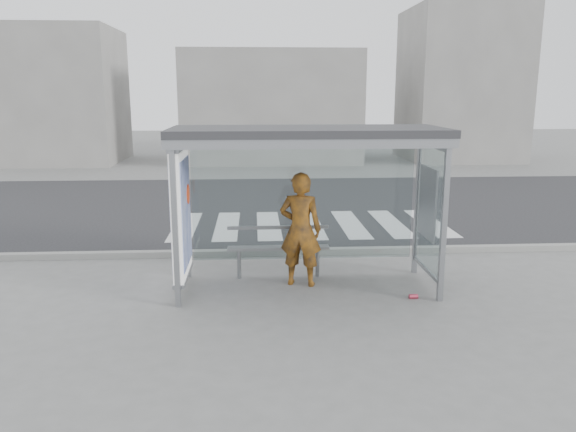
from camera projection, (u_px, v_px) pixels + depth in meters
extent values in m
plane|color=slate|center=(306.00, 288.00, 9.24)|extent=(80.00, 80.00, 0.00)
cube|color=#242426|center=(284.00, 205.00, 16.06)|extent=(30.00, 10.00, 0.01)
cube|color=gray|center=(297.00, 252.00, 11.13)|extent=(30.00, 0.18, 0.12)
cube|color=silver|center=(185.00, 226.00, 13.48)|extent=(0.55, 3.00, 0.00)
cube|color=silver|center=(227.00, 226.00, 13.54)|extent=(0.55, 3.00, 0.00)
cube|color=silver|center=(269.00, 225.00, 13.60)|extent=(0.55, 3.00, 0.00)
cube|color=silver|center=(310.00, 225.00, 13.66)|extent=(0.55, 3.00, 0.00)
cube|color=silver|center=(350.00, 224.00, 13.72)|extent=(0.55, 3.00, 0.00)
cube|color=silver|center=(391.00, 224.00, 13.78)|extent=(0.55, 3.00, 0.00)
cube|color=silver|center=(430.00, 223.00, 13.84)|extent=(0.55, 3.00, 0.00)
cube|color=gray|center=(175.00, 226.00, 8.17)|extent=(0.08, 0.08, 2.50)
cube|color=gray|center=(444.00, 222.00, 8.41)|extent=(0.08, 0.08, 2.50)
cube|color=gray|center=(186.00, 207.00, 9.53)|extent=(0.08, 0.08, 2.50)
cube|color=gray|center=(417.00, 204.00, 9.78)|extent=(0.08, 0.08, 2.50)
cube|color=#2D2D30|center=(308.00, 131.00, 8.69)|extent=(4.25, 1.65, 0.12)
cube|color=gray|center=(313.00, 143.00, 7.97)|extent=(4.25, 0.06, 0.18)
cube|color=white|center=(303.00, 202.00, 9.64)|extent=(3.80, 0.02, 2.00)
cube|color=white|center=(181.00, 212.00, 8.84)|extent=(0.15, 1.25, 2.00)
cube|color=#2D41A4|center=(186.00, 212.00, 8.85)|extent=(0.01, 1.10, 1.70)
cylinder|color=#F34015|center=(188.00, 194.00, 9.04)|extent=(0.02, 0.32, 0.32)
cube|color=white|center=(430.00, 209.00, 9.08)|extent=(0.03, 1.25, 2.00)
cube|color=beige|center=(427.00, 203.00, 9.11)|extent=(0.03, 0.86, 1.16)
cube|color=gray|center=(51.00, 96.00, 25.54)|extent=(6.00, 5.00, 6.00)
cube|color=gray|center=(271.00, 107.00, 26.25)|extent=(8.00, 5.00, 5.00)
cube|color=gray|center=(460.00, 85.00, 26.58)|extent=(5.00, 5.00, 7.00)
imported|color=#BE3911|center=(300.00, 229.00, 9.21)|extent=(0.79, 0.62, 1.90)
cube|color=slate|center=(278.00, 248.00, 9.66)|extent=(1.75, 0.21, 0.05)
cylinder|color=slate|center=(239.00, 264.00, 9.68)|extent=(0.07, 0.07, 0.51)
cylinder|color=slate|center=(317.00, 263.00, 9.76)|extent=(0.07, 0.07, 0.51)
cube|color=slate|center=(278.00, 227.00, 9.67)|extent=(1.75, 0.04, 0.06)
cylinder|color=#D63F59|center=(413.00, 296.00, 8.75)|extent=(0.14, 0.08, 0.07)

